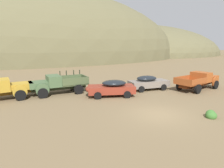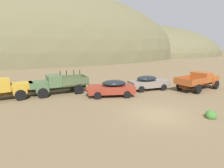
% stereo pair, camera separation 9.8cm
% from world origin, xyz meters
% --- Properties ---
extents(ground_plane, '(300.00, 300.00, 0.00)m').
position_xyz_m(ground_plane, '(0.00, 0.00, 0.00)').
color(ground_plane, brown).
extents(hill_center, '(115.63, 64.96, 48.60)m').
position_xyz_m(hill_center, '(-11.09, 63.88, 0.00)').
color(hill_center, brown).
rests_on(hill_center, ground).
extents(hill_far_right, '(89.91, 69.82, 29.24)m').
position_xyz_m(hill_far_right, '(39.08, 79.09, 0.00)').
color(hill_far_right, brown).
rests_on(hill_far_right, ground).
extents(truck_mustard, '(6.68, 3.20, 2.16)m').
position_xyz_m(truck_mustard, '(-11.11, 8.15, 1.00)').
color(truck_mustard, '#593D12').
rests_on(truck_mustard, ground).
extents(truck_weathered_green, '(5.80, 2.96, 2.16)m').
position_xyz_m(truck_weathered_green, '(-6.33, 8.69, 1.00)').
color(truck_weathered_green, '#232B1B').
rests_on(truck_weathered_green, ground).
extents(car_rust_red, '(4.94, 2.83, 1.57)m').
position_xyz_m(car_rust_red, '(-1.49, 5.91, 0.82)').
color(car_rust_red, maroon).
rests_on(car_rust_red, ground).
extents(car_primer_gray, '(4.67, 2.05, 1.57)m').
position_xyz_m(car_primer_gray, '(3.57, 6.96, 0.81)').
color(car_primer_gray, slate).
rests_on(car_primer_gray, ground).
extents(truck_oxide_orange, '(6.27, 3.61, 1.89)m').
position_xyz_m(truck_oxide_orange, '(9.03, 5.24, 0.99)').
color(truck_oxide_orange, '#51220D').
rests_on(truck_oxide_orange, ground).
extents(bush_near_barrel, '(0.77, 0.77, 0.67)m').
position_xyz_m(bush_near_barrel, '(2.96, -1.78, 0.17)').
color(bush_near_barrel, '#3D702D').
rests_on(bush_near_barrel, ground).
extents(bush_front_left, '(0.96, 0.90, 0.90)m').
position_xyz_m(bush_front_left, '(-11.11, 12.57, 0.22)').
color(bush_front_left, '#5B8E42').
rests_on(bush_front_left, ground).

